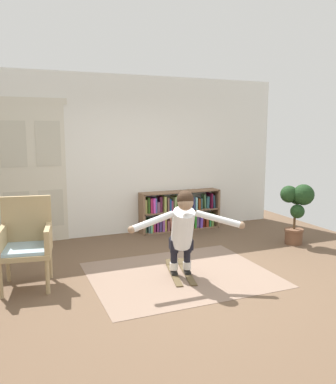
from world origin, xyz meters
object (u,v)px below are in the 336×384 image
skis_pair (180,272)px  person_skier (183,227)px  potted_plant (297,205)px  wicker_chair (26,240)px  bookshelf (179,212)px

skis_pair → person_skier: bearing=-103.2°
potted_plant → person_skier: (-2.45, -0.74, 0.03)m
wicker_chair → person_skier: bearing=-16.6°
bookshelf → person_skier: bearing=-112.8°
potted_plant → skis_pair: size_ratio=1.11×
wicker_chair → skis_pair: size_ratio=1.19×
bookshelf → person_skier: person_skier is taller
potted_plant → person_skier: bearing=-163.3°
potted_plant → skis_pair: (-2.41, -0.55, -0.64)m
bookshelf → wicker_chair: size_ratio=1.45×
bookshelf → person_skier: 2.57m
bookshelf → skis_pair: size_ratio=1.73×
bookshelf → person_skier: (-0.99, -2.35, 0.35)m
bookshelf → wicker_chair: 3.38m
person_skier → skis_pair: bearing=76.8°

